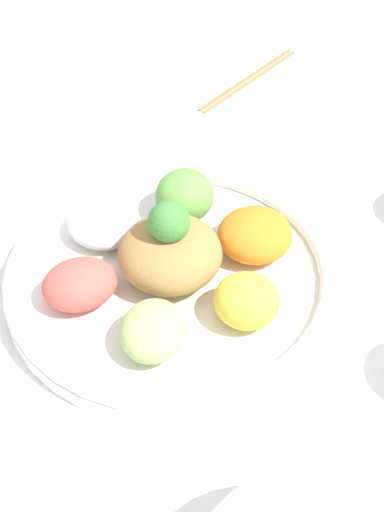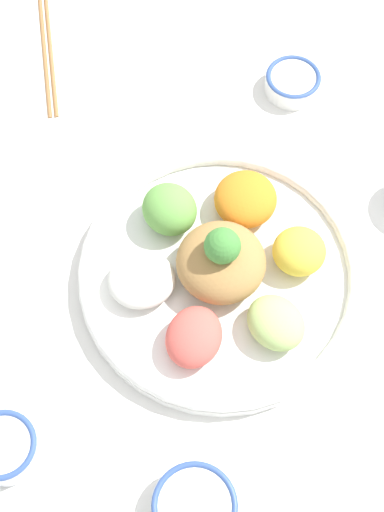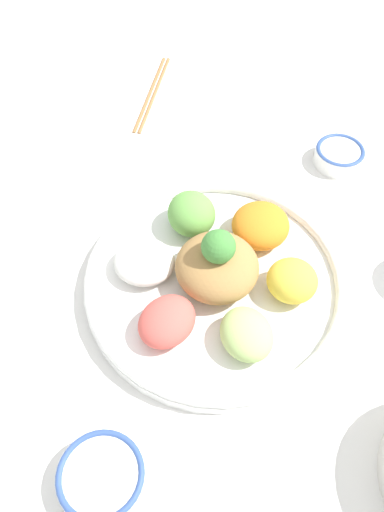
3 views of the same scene
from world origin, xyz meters
The scene contains 3 objects.
ground_plane centered at (0.00, 0.00, 0.00)m, with size 2.40×2.40×0.00m, color white.
salad_platter centered at (-0.04, 0.01, 0.03)m, with size 0.38×0.38×0.12m.
chopsticks_pair_near centered at (-0.04, 0.48, 0.00)m, with size 0.12×0.23×0.01m.
Camera 1 is at (0.13, -0.54, 0.61)m, focal length 50.00 mm.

